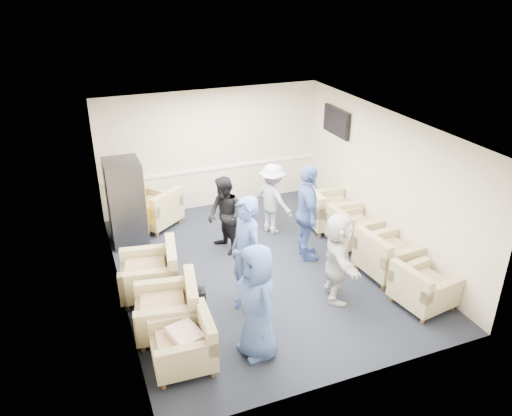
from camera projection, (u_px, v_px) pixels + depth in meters
name	position (u px, v px, depth m)	size (l,w,h in m)	color
floor	(262.00, 268.00, 9.20)	(6.00, 6.00, 0.00)	black
ceiling	(262.00, 126.00, 8.04)	(6.00, 6.00, 0.00)	white
back_wall	(212.00, 149.00, 11.15)	(5.00, 0.02, 2.70)	beige
front_wall	(353.00, 297.00, 6.10)	(5.00, 0.02, 2.70)	beige
left_wall	(114.00, 226.00, 7.80)	(0.02, 6.00, 2.70)	beige
right_wall	(384.00, 181.00, 9.44)	(0.02, 6.00, 2.70)	beige
chair_rail	(213.00, 169.00, 11.32)	(4.98, 0.04, 0.06)	white
tv	(336.00, 122.00, 10.64)	(0.10, 1.00, 0.58)	black
armchair_left_near	(187.00, 346.00, 6.81)	(0.86, 0.86, 0.66)	tan
armchair_left_mid	(171.00, 311.00, 7.44)	(1.06, 1.06, 0.73)	tan
armchair_left_far	(153.00, 274.00, 8.32)	(1.08, 1.08, 0.75)	tan
armchair_right_near	(421.00, 289.00, 8.01)	(0.94, 0.94, 0.66)	tan
armchair_right_midnear	(385.00, 257.00, 8.85)	(0.98, 0.98, 0.73)	tan
armchair_right_midfar	(351.00, 229.00, 9.87)	(0.88, 0.88, 0.67)	tan
armchair_right_far	(327.00, 211.00, 10.53)	(1.02, 1.02, 0.76)	tan
armchair_corner	(156.00, 211.00, 10.57)	(1.27, 1.27, 0.72)	tan
vending_machine	(126.00, 202.00, 9.78)	(0.69, 0.81, 1.70)	#494950
backpack	(197.00, 299.00, 7.91)	(0.32, 0.25, 0.49)	black
pillow	(185.00, 335.00, 6.73)	(0.48, 0.37, 0.14)	silver
person_front_left	(257.00, 302.00, 6.80)	(0.84, 0.55, 1.73)	#445EA3
person_mid_left	(246.00, 255.00, 7.75)	(0.70, 0.46, 1.93)	#445EA3
person_back_left	(225.00, 216.00, 9.43)	(0.74, 0.58, 1.53)	black
person_back_right	(273.00, 199.00, 10.17)	(0.97, 0.56, 1.50)	silver
person_mid_right	(307.00, 213.00, 9.15)	(1.09, 0.45, 1.86)	#445EA3
person_front_right	(338.00, 257.00, 8.05)	(1.44, 0.46, 1.55)	silver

